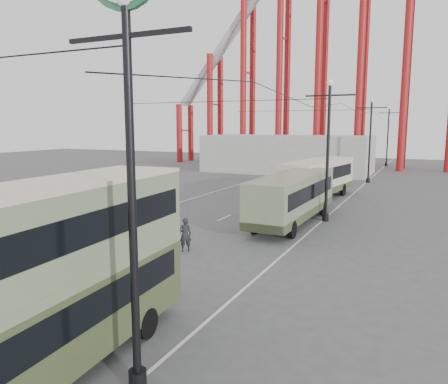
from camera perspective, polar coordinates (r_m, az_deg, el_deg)
The scene contains 12 objects.
ground at distance 17.26m, azimuth -20.56°, elevation -13.59°, with size 160.00×160.00×0.00m, color #4B4B4D.
road_markings at distance 33.75m, azimuth 2.93°, elevation -2.20°, with size 12.52×120.00×0.01m.
lamp_post_near at distance 10.14m, azimuth -12.52°, elevation 16.86°, with size 3.20×0.44×10.80m.
lamp_post_mid at distance 29.66m, azimuth 13.40°, elevation 5.17°, with size 3.20×0.44×9.32m.
lamp_post_far at distance 51.37m, azimuth 18.52°, elevation 6.35°, with size 3.20×0.44×9.32m.
lamp_post_distant at distance 73.25m, azimuth 20.60°, elevation 6.82°, with size 3.20×0.44×9.32m.
roller_coaster at distance 71.28m, azimuth 14.09°, elevation 21.87°, with size 52.95×5.00×55.48m.
fairground_shed at distance 60.74m, azimuth 8.28°, elevation 4.95°, with size 22.00×10.00×5.00m, color #9D9C98.
double_decker_bus at distance 11.82m, azimuth -21.64°, elevation -9.58°, with size 2.90×9.44×5.00m.
single_decker_green at distance 28.87m, azimuth 9.04°, elevation -0.55°, with size 2.85×11.33×3.19m.
single_decker_cream at distance 38.80m, azimuth 12.19°, elevation 1.89°, with size 4.24×11.21×3.40m.
pedestrian at distance 22.42m, azimuth -5.10°, elevation -5.57°, with size 0.64×0.42×1.74m, color black.
Camera 1 is at (11.68, -10.98, 6.39)m, focal length 35.00 mm.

